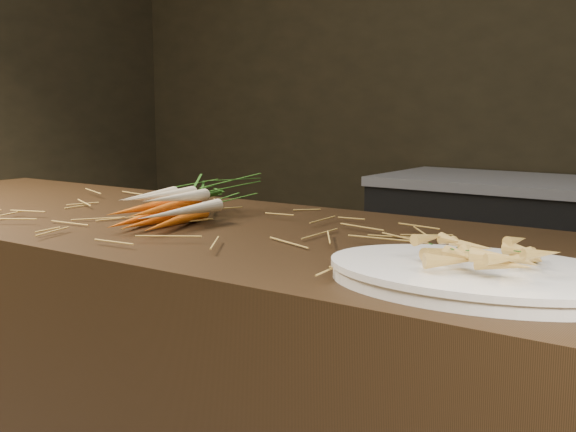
% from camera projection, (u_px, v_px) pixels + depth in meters
% --- Properties ---
extents(straw_bedding, '(1.40, 0.60, 0.02)m').
position_uv_depth(straw_bedding, '(233.00, 223.00, 1.44)').
color(straw_bedding, '#AC8733').
rests_on(straw_bedding, main_counter).
extents(root_veg_bunch, '(0.22, 0.46, 0.08)m').
position_uv_depth(root_veg_bunch, '(192.00, 200.00, 1.55)').
color(root_veg_bunch, '#CE530B').
rests_on(root_veg_bunch, main_counter).
extents(serving_platter, '(0.44, 0.32, 0.02)m').
position_uv_depth(serving_platter, '(479.00, 279.00, 0.97)').
color(serving_platter, white).
rests_on(serving_platter, main_counter).
extents(roasted_veg_heap, '(0.22, 0.17, 0.05)m').
position_uv_depth(roasted_veg_heap, '(480.00, 254.00, 0.97)').
color(roasted_veg_heap, '#AF8739').
rests_on(roasted_veg_heap, serving_platter).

